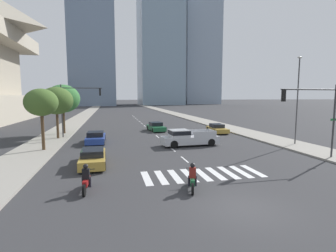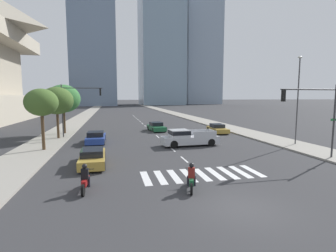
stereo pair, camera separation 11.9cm
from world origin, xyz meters
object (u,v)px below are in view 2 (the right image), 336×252
Objects in this scene: pickup_truck at (187,138)px; street_tree_second at (57,101)px; sedan_blue_2 at (96,138)px; motorcycle_lead at (191,179)px; street_lamp_east at (298,95)px; street_tree_nearest at (41,103)px; sedan_gold_0 at (93,157)px; traffic_signal_far at (77,101)px; motorcycle_trailing at (85,180)px; street_tree_third at (63,99)px; sedan_gold_3 at (218,129)px; sedan_green_1 at (156,127)px; traffic_signal_near at (315,107)px.

pickup_truck is 0.99× the size of street_tree_second.
sedan_blue_2 is at bearing -37.18° from street_tree_second.
street_lamp_east reaches higher than motorcycle_lead.
street_tree_nearest is (-24.43, 2.46, -0.73)m from street_lamp_east.
sedan_gold_0 is at bearing 28.95° from pickup_truck.
motorcycle_trailing is at bearing -82.16° from traffic_signal_far.
traffic_signal_far is at bearing 39.32° from motorcycle_lead.
traffic_signal_far is at bearing -57.98° from street_tree_third.
sedan_gold_0 is 20.55m from street_lamp_east.
motorcycle_lead is 0.32× the size of street_tree_third.
street_tree_nearest reaches higher than sedan_gold_3.
street_tree_third reaches higher than sedan_gold_3.
sedan_blue_2 is 9.68m from street_tree_third.
sedan_gold_0 is at bearing -79.12° from traffic_signal_far.
street_lamp_east reaches higher than street_tree_second.
sedan_blue_2 is 0.52× the size of street_lamp_east.
sedan_gold_0 is 9.23m from sedan_blue_2.
sedan_blue_2 is at bearing 37.47° from motorcycle_lead.
sedan_green_1 is 1.00× the size of sedan_blue_2.
sedan_green_1 is at bearing -87.94° from pickup_truck.
motorcycle_lead reaches higher than sedan_gold_3.
sedan_gold_3 is at bearing 111.66° from street_lamp_east.
street_lamp_east reaches higher than pickup_truck.
street_lamp_east is (19.75, 8.70, 4.56)m from motorcycle_trailing.
sedan_green_1 is at bearing 11.63° from motorcycle_lead.
street_lamp_east is (10.90, -2.12, 4.33)m from pickup_truck.
motorcycle_trailing is 17.33m from traffic_signal_near.
motorcycle_trailing reaches higher than sedan_blue_2.
motorcycle_trailing is at bearing -23.91° from sedan_green_1.
traffic_signal_near is (1.02, -15.91, 3.57)m from sedan_gold_3.
motorcycle_lead is 0.36× the size of traffic_signal_near.
traffic_signal_far is 24.46m from street_lamp_east.
sedan_gold_3 is 22.13m from street_tree_nearest.
motorcycle_lead is at bearing 20.12° from traffic_signal_near.
sedan_blue_2 is at bearing -70.36° from sedan_gold_3.
motorcycle_trailing is 0.44× the size of sedan_gold_0.
traffic_signal_near is at bearing 19.46° from sedan_green_1.
sedan_gold_0 is 19.06m from sedan_green_1.
pickup_truck is 11.92m from street_lamp_east.
sedan_gold_0 is at bearing 58.27° from motorcycle_lead.
pickup_truck is at bearing -36.01° from sedan_gold_3.
street_tree_third reaches higher than street_tree_nearest.
street_tree_third is (-24.43, 13.35, -0.46)m from street_lamp_east.
street_tree_second is (-4.69, 12.57, 3.91)m from sedan_gold_0.
motorcycle_lead reaches higher than sedan_gold_0.
traffic_signal_far is at bearing 74.36° from street_tree_nearest.
street_lamp_east reaches higher than street_tree_third.
motorcycle_lead is 0.98× the size of motorcycle_trailing.
street_tree_third is (-4.68, 22.05, 4.10)m from motorcycle_trailing.
motorcycle_trailing is 0.38× the size of street_tree_nearest.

